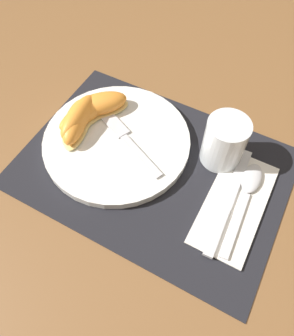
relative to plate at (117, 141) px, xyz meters
name	(u,v)px	position (x,y,z in m)	size (l,w,h in m)	color
ground_plane	(153,168)	(0.09, -0.01, -0.01)	(3.00, 3.00, 0.00)	brown
placemat	(153,167)	(0.09, -0.01, -0.01)	(0.48, 0.34, 0.00)	black
plate	(117,141)	(0.00, 0.00, 0.00)	(0.28, 0.28, 0.02)	white
juice_glass	(224,144)	(0.19, 0.06, 0.03)	(0.08, 0.08, 0.09)	silver
napkin	(234,205)	(0.25, -0.02, -0.01)	(0.10, 0.21, 0.00)	white
knife	(228,202)	(0.23, -0.02, 0.00)	(0.03, 0.22, 0.01)	silver
spoon	(248,190)	(0.26, 0.02, 0.00)	(0.04, 0.19, 0.01)	silver
fork	(127,138)	(0.02, 0.01, 0.01)	(0.17, 0.09, 0.00)	silver
citrus_wedge_0	(100,105)	(-0.06, 0.05, 0.02)	(0.12, 0.12, 0.04)	#F4DB84
citrus_wedge_1	(87,112)	(-0.08, 0.02, 0.02)	(0.08, 0.14, 0.04)	#F4DB84
citrus_wedge_2	(79,118)	(-0.08, 0.00, 0.03)	(0.05, 0.12, 0.05)	#F4DB84
citrus_wedge_3	(75,123)	(-0.08, -0.02, 0.03)	(0.08, 0.12, 0.04)	#F4DB84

